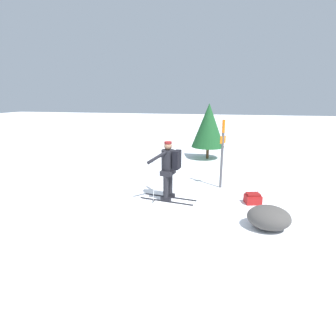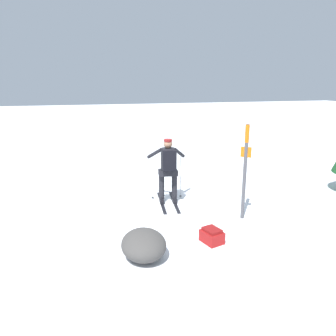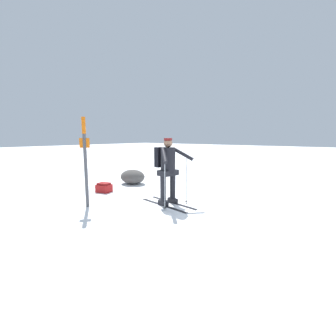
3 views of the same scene
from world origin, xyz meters
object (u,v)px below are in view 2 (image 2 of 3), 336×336
(dropped_backpack, at_px, (212,236))
(trail_marker, at_px, (245,165))
(skier, at_px, (168,166))
(rock_boulder, at_px, (144,245))

(dropped_backpack, relative_size, trail_marker, 0.23)
(skier, height_order, trail_marker, trail_marker)
(dropped_backpack, height_order, trail_marker, trail_marker)
(skier, height_order, rock_boulder, skier)
(skier, relative_size, rock_boulder, 1.78)
(rock_boulder, bearing_deg, skier, 155.45)
(skier, bearing_deg, rock_boulder, -24.55)
(skier, xyz_separation_m, trail_marker, (1.47, 1.45, 0.31))
(skier, relative_size, dropped_backpack, 3.42)
(rock_boulder, bearing_deg, trail_marker, 113.93)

